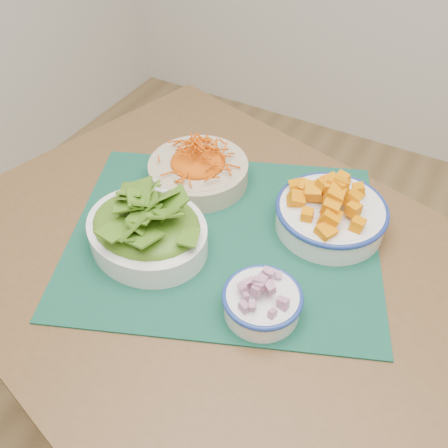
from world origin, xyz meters
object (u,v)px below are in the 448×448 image
object	(u,v)px
squash_bowl	(332,208)
lettuce_bowl	(146,225)
onion_bowl	(262,299)
placemat	(224,236)
table	(249,314)
carrot_bowl	(198,167)

from	to	relation	value
squash_bowl	lettuce_bowl	world-z (taller)	lettuce_bowl
squash_bowl	onion_bowl	world-z (taller)	squash_bowl
placemat	lettuce_bowl	xyz separation A→B (m)	(-0.11, -0.09, 0.05)
table	squash_bowl	bearing A→B (deg)	85.84
squash_bowl	onion_bowl	bearing A→B (deg)	-96.00
squash_bowl	lettuce_bowl	size ratio (longest dim) A/B	0.84
placemat	onion_bowl	world-z (taller)	onion_bowl
squash_bowl	lettuce_bowl	xyz separation A→B (m)	(-0.28, -0.21, 0.00)
table	lettuce_bowl	bearing A→B (deg)	-160.72
table	carrot_bowl	xyz separation A→B (m)	(-0.23, 0.20, 0.14)
table	onion_bowl	world-z (taller)	onion_bowl
table	carrot_bowl	size ratio (longest dim) A/B	5.56
squash_bowl	onion_bowl	size ratio (longest dim) A/B	1.67
carrot_bowl	squash_bowl	xyz separation A→B (m)	(0.30, 0.00, 0.01)
table	placemat	distance (m)	0.16
lettuce_bowl	onion_bowl	distance (m)	0.26
lettuce_bowl	placemat	bearing A→B (deg)	50.86
onion_bowl	table	bearing A→B (deg)	131.72
carrot_bowl	squash_bowl	world-z (taller)	squash_bowl
carrot_bowl	onion_bowl	size ratio (longest dim) A/B	1.78
carrot_bowl	onion_bowl	bearing A→B (deg)	-42.05
onion_bowl	squash_bowl	bearing A→B (deg)	84.00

